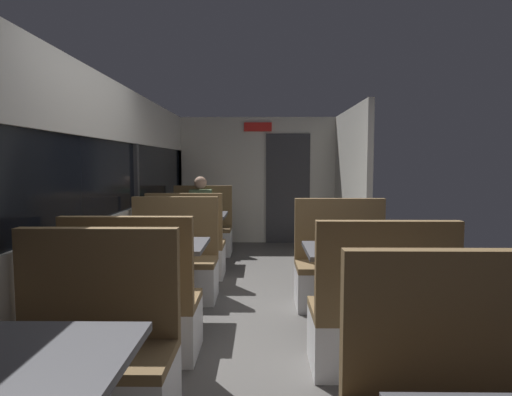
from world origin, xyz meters
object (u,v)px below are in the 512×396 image
object	(u,v)px
bench_near_window_facing_entry	(89,370)
dining_table_near_window	(14,380)
bench_rear_aisle_facing_entry	(342,274)
bench_far_window_facing_entry	(202,234)
dining_table_rear_aisle	(357,260)
coffee_cup_primary	(354,244)
bench_far_window_facing_end	(187,252)
dining_table_far_window	(195,221)
bench_mid_window_facing_entry	(173,269)
dining_table_mid_window	(157,254)
seated_passenger	(201,222)
bench_mid_window_facing_end	(135,314)
bench_rear_aisle_facing_end	(379,326)

from	to	relation	value
bench_near_window_facing_entry	dining_table_near_window	bearing A→B (deg)	-90.00
bench_rear_aisle_facing_entry	bench_far_window_facing_entry	bearing A→B (deg)	125.96
dining_table_near_window	dining_table_rear_aisle	bearing A→B (deg)	49.11
dining_table_rear_aisle	coffee_cup_primary	xyz separation A→B (m)	(-0.04, -0.05, 0.15)
bench_far_window_facing_end	bench_rear_aisle_facing_entry	world-z (taller)	same
dining_table_far_window	dining_table_rear_aisle	distance (m)	3.05
dining_table_near_window	coffee_cup_primary	size ratio (longest dim) A/B	10.00
bench_near_window_facing_entry	bench_mid_window_facing_entry	distance (m)	2.27
dining_table_far_window	dining_table_mid_window	bearing A→B (deg)	-90.00
dining_table_near_window	seated_passenger	xyz separation A→B (m)	(0.00, 5.16, -0.10)
bench_mid_window_facing_end	bench_rear_aisle_facing_entry	xyz separation A→B (m)	(1.79, 1.20, 0.00)
bench_near_window_facing_entry	dining_table_rear_aisle	size ratio (longest dim) A/B	1.22
bench_mid_window_facing_end	bench_far_window_facing_entry	size ratio (longest dim) A/B	1.00
dining_table_rear_aisle	coffee_cup_primary	distance (m)	0.16
dining_table_far_window	seated_passenger	xyz separation A→B (m)	(0.00, 0.63, -0.10)
dining_table_rear_aisle	seated_passenger	size ratio (longest dim) A/B	0.71
dining_table_near_window	bench_rear_aisle_facing_entry	distance (m)	3.31
dining_table_rear_aisle	bench_rear_aisle_facing_end	bearing A→B (deg)	-90.00
bench_mid_window_facing_end	bench_far_window_facing_end	size ratio (longest dim) A/B	1.00
dining_table_near_window	seated_passenger	distance (m)	5.16
dining_table_mid_window	dining_table_rear_aisle	world-z (taller)	same
dining_table_far_window	bench_rear_aisle_facing_entry	xyz separation A→B (m)	(1.79, -1.77, -0.31)
bench_near_window_facing_entry	bench_rear_aisle_facing_entry	world-z (taller)	same
dining_table_near_window	bench_mid_window_facing_end	world-z (taller)	bench_mid_window_facing_end
dining_table_mid_window	bench_mid_window_facing_entry	world-z (taller)	bench_mid_window_facing_entry
seated_passenger	bench_rear_aisle_facing_entry	bearing A→B (deg)	-53.22
bench_far_window_facing_end	seated_passenger	world-z (taller)	seated_passenger
dining_table_far_window	bench_mid_window_facing_end	bearing A→B (deg)	-90.00
bench_near_window_facing_entry	bench_far_window_facing_entry	xyz separation A→B (m)	(0.00, 4.53, 0.00)
dining_table_near_window	dining_table_far_window	world-z (taller)	same
dining_table_near_window	coffee_cup_primary	xyz separation A→B (m)	(1.75, 2.02, 0.15)
dining_table_mid_window	bench_far_window_facing_end	xyz separation A→B (m)	(0.00, 1.57, -0.31)
dining_table_rear_aisle	seated_passenger	xyz separation A→B (m)	(-1.79, 3.09, -0.10)
dining_table_near_window	seated_passenger	bearing A→B (deg)	90.00
bench_mid_window_facing_end	dining_table_rear_aisle	distance (m)	1.88
bench_mid_window_facing_entry	bench_rear_aisle_facing_entry	world-z (taller)	same
dining_table_far_window	dining_table_near_window	bearing A→B (deg)	-90.00
bench_far_window_facing_end	dining_table_mid_window	bearing A→B (deg)	-90.00
bench_far_window_facing_entry	seated_passenger	xyz separation A→B (m)	(0.00, -0.07, 0.21)
coffee_cup_primary	dining_table_mid_window	bearing A→B (deg)	171.99
seated_passenger	bench_mid_window_facing_entry	bearing A→B (deg)	-90.00
dining_table_mid_window	bench_far_window_facing_entry	bearing A→B (deg)	90.00
bench_near_window_facing_entry	bench_far_window_facing_entry	distance (m)	4.53
bench_near_window_facing_entry	coffee_cup_primary	size ratio (longest dim) A/B	12.22
bench_mid_window_facing_entry	bench_far_window_facing_entry	bearing A→B (deg)	90.00
bench_mid_window_facing_end	coffee_cup_primary	xyz separation A→B (m)	(1.75, 0.45, 0.46)
dining_table_mid_window	dining_table_far_window	xyz separation A→B (m)	(0.00, 2.27, 0.00)
bench_far_window_facing_entry	bench_rear_aisle_facing_end	world-z (taller)	same
dining_table_mid_window	bench_rear_aisle_facing_entry	size ratio (longest dim) A/B	0.82
bench_near_window_facing_entry	bench_rear_aisle_facing_entry	xyz separation A→B (m)	(1.79, 2.07, 0.00)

